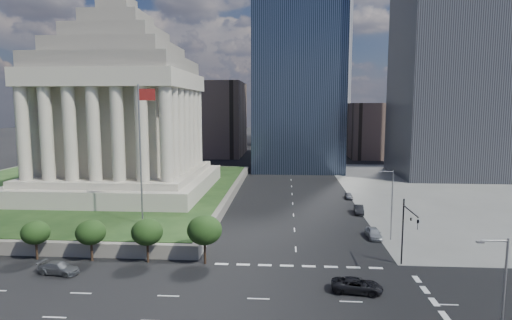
# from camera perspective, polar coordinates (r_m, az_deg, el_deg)

# --- Properties ---
(ground) EXTENTS (500.00, 500.00, 0.00)m
(ground) POSITION_cam_1_polar(r_m,az_deg,el_deg) (136.15, 4.58, -0.80)
(ground) COLOR black
(ground) RESTS_ON ground
(sidewalk_ne) EXTENTS (68.00, 90.00, 0.03)m
(sidewalk_ne) POSITION_cam_1_polar(r_m,az_deg,el_deg) (107.69, 30.15, -3.86)
(sidewalk_ne) COLOR slate
(sidewalk_ne) RESTS_ON ground
(plaza_terrace) EXTENTS (66.00, 70.00, 1.80)m
(plaza_terrace) POSITION_cam_1_polar(r_m,az_deg,el_deg) (97.04, -22.81, -4.03)
(plaza_terrace) COLOR slate
(plaza_terrace) RESTS_ON ground
(plaza_lawn) EXTENTS (64.00, 68.00, 0.10)m
(plaza_lawn) POSITION_cam_1_polar(r_m,az_deg,el_deg) (96.87, -22.83, -3.48)
(plaza_lawn) COLOR #1B3616
(plaza_lawn) RESTS_ON plaza_terrace
(war_memorial) EXTENTS (34.00, 34.00, 39.00)m
(war_memorial) POSITION_cam_1_polar(r_m,az_deg,el_deg) (89.06, -17.64, 8.51)
(war_memorial) COLOR #AEA492
(war_memorial) RESTS_ON plaza_lawn
(flagpole) EXTENTS (2.52, 0.24, 20.00)m
(flagpole) POSITION_cam_1_polar(r_m,az_deg,el_deg) (62.54, -15.05, 1.72)
(flagpole) COLOR slate
(flagpole) RESTS_ON plaza_lawn
(tree_row) EXTENTS (53.00, 4.00, 6.00)m
(tree_row) POSITION_cam_1_polar(r_m,az_deg,el_deg) (61.61, -30.12, -8.66)
(tree_row) COLOR black
(tree_row) RESTS_ON ground
(midrise_glass) EXTENTS (26.00, 26.00, 60.00)m
(midrise_glass) POSITION_cam_1_polar(r_m,az_deg,el_deg) (130.38, 5.63, 12.05)
(midrise_glass) COLOR black
(midrise_glass) RESTS_ON ground
(building_filler_ne) EXTENTS (20.00, 30.00, 20.00)m
(building_filler_ne) POSITION_cam_1_polar(r_m,az_deg,el_deg) (168.43, 15.50, 3.90)
(building_filler_ne) COLOR brown
(building_filler_ne) RESTS_ON ground
(building_filler_nw) EXTENTS (24.00, 30.00, 28.00)m
(building_filler_nw) POSITION_cam_1_polar(r_m,az_deg,el_deg) (167.37, -5.84, 5.47)
(building_filler_nw) COLOR brown
(building_filler_nw) RESTS_ON ground
(traffic_signal_ne) EXTENTS (0.30, 5.74, 8.00)m
(traffic_signal_ne) POSITION_cam_1_polar(r_m,az_deg,el_deg) (52.28, 19.53, -8.25)
(traffic_signal_ne) COLOR black
(traffic_signal_ne) RESTS_ON ground
(street_lamp_south) EXTENTS (2.13, 0.22, 10.00)m
(street_lamp_south) POSITION_cam_1_polar(r_m,az_deg,el_deg) (34.95, 29.86, -15.85)
(street_lamp_south) COLOR slate
(street_lamp_south) RESTS_ON ground
(street_lamp_north) EXTENTS (2.13, 0.22, 10.00)m
(street_lamp_north) POSITION_cam_1_polar(r_m,az_deg,el_deg) (63.02, 17.54, -5.19)
(street_lamp_north) COLOR slate
(street_lamp_north) RESTS_ON ground
(pickup_truck) EXTENTS (2.99, 5.41, 1.43)m
(pickup_truck) POSITION_cam_1_polar(r_m,az_deg,el_deg) (46.36, 13.32, -15.96)
(pickup_truck) COLOR black
(pickup_truck) RESTS_ON ground
(suv_grey) EXTENTS (2.65, 4.98, 1.37)m
(suv_grey) POSITION_cam_1_polar(r_m,az_deg,el_deg) (54.42, -24.81, -12.93)
(suv_grey) COLOR #4C4F53
(suv_grey) RESTS_ON ground
(parked_sedan_near) EXTENTS (4.49, 1.89, 1.52)m
(parked_sedan_near) POSITION_cam_1_polar(r_m,az_deg,el_deg) (64.40, 15.41, -9.35)
(parked_sedan_near) COLOR #9B9FA4
(parked_sedan_near) RESTS_ON ground
(parked_sedan_mid) EXTENTS (1.92, 4.55, 1.46)m
(parked_sedan_mid) POSITION_cam_1_polar(r_m,az_deg,el_deg) (77.88, 13.55, -6.45)
(parked_sedan_mid) COLOR black
(parked_sedan_mid) RESTS_ON ground
(parked_sedan_far) EXTENTS (1.48, 3.64, 1.24)m
(parked_sedan_far) POSITION_cam_1_polar(r_m,az_deg,el_deg) (89.77, 12.25, -4.68)
(parked_sedan_far) COLOR slate
(parked_sedan_far) RESTS_ON ground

